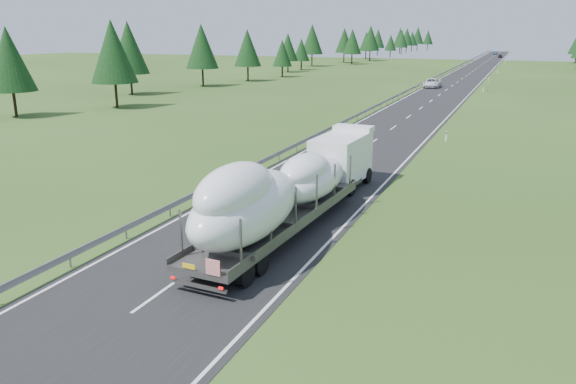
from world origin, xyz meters
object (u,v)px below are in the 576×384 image
at_px(distant_car_dark, 500,56).
at_px(distant_van, 432,83).
at_px(distant_car_blue, 495,53).
at_px(boat_truck, 289,186).
at_px(highway_sign, 488,82).

bearing_deg(distant_car_dark, distant_van, -95.13).
bearing_deg(distant_car_blue, distant_van, -91.67).
distance_m(distant_car_dark, distant_car_blue, 32.39).
xyz_separation_m(boat_truck, distant_van, (-5.20, 84.43, -1.65)).
bearing_deg(boat_truck, distant_car_dark, 89.74).
distance_m(highway_sign, distant_car_dark, 142.57).
distance_m(highway_sign, distant_van, 11.53).
xyz_separation_m(highway_sign, boat_truck, (-5.18, -79.50, 0.70)).
bearing_deg(boat_truck, distant_car_blue, 90.58).
bearing_deg(distant_van, highway_sign, -26.08).
relative_size(highway_sign, distant_van, 0.42).
height_order(distant_van, distant_car_dark, distant_van).
height_order(highway_sign, distant_car_dark, highway_sign).
relative_size(boat_truck, distant_car_blue, 5.03).
xyz_separation_m(highway_sign, distant_van, (-10.38, 4.92, -0.95)).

